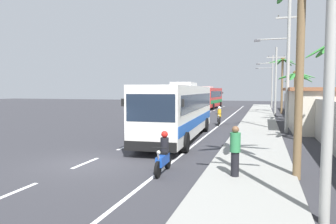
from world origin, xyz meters
TOP-DOWN VIEW (x-y plane):
  - ground_plane at (0.00, 0.00)m, footprint 160.00×160.00m
  - sidewalk_kerb at (6.80, 10.00)m, footprint 3.20×90.00m
  - lane_markings at (2.20, 14.62)m, footprint 3.64×71.00m
  - boundary_wall at (10.60, 14.00)m, footprint 0.24×60.00m
  - coach_bus_foreground at (2.08, 7.68)m, footprint 3.39×12.59m
  - coach_bus_far_lane at (-1.58, 40.42)m, footprint 3.26×10.62m
  - motorcycle_beside_bus at (3.47, 16.12)m, footprint 0.56×1.96m
  - motorcycle_trailing at (3.67, -0.47)m, footprint 0.56×1.96m
  - pedestrian_near_kerb at (6.33, -0.67)m, footprint 0.36×0.36m
  - utility_pole_nearest at (8.65, -3.62)m, footprint 2.48×0.24m
  - utility_pole_mid at (8.76, 12.54)m, footprint 3.30×0.24m
  - utility_pole_far at (8.48, 28.70)m, footprint 3.47×0.24m
  - utility_pole_distant at (8.42, 44.86)m, footprint 3.83×0.24m
  - palm_nearest at (10.10, 20.78)m, footprint 3.22×3.22m
  - palm_second at (10.68, 24.12)m, footprint 3.30×3.29m
  - palm_third at (10.71, 6.99)m, footprint 3.03×3.02m
  - palm_fourth at (9.48, 32.11)m, footprint 3.86×3.47m
  - palm_farthest at (8.40, 0.09)m, footprint 3.74×3.65m

SIDE VIEW (x-z plane):
  - ground_plane at x=0.00m, z-range 0.00..0.00m
  - lane_markings at x=2.20m, z-range 0.00..0.01m
  - sidewalk_kerb at x=6.80m, z-range 0.00..0.14m
  - motorcycle_trailing at x=3.67m, z-range -0.14..1.43m
  - motorcycle_beside_bus at x=3.47m, z-range -0.16..1.50m
  - pedestrian_near_kerb at x=6.33m, z-range 0.19..1.94m
  - boundary_wall at x=10.60m, z-range 0.00..2.56m
  - coach_bus_foreground at x=2.08m, z-range 0.08..3.72m
  - coach_bus_far_lane at x=-1.58m, z-range 0.07..3.79m
  - palm_nearest at x=10.10m, z-range 1.28..6.27m
  - palm_second at x=10.68m, z-range 1.34..6.46m
  - palm_third at x=10.71m, z-range 1.42..7.34m
  - utility_pole_nearest at x=8.65m, z-range 0.21..8.56m
  - utility_pole_far at x=8.48m, z-range 0.32..8.62m
  - utility_pole_distant at x=8.42m, z-range 0.32..9.33m
  - utility_pole_mid at x=8.76m, z-range 0.26..9.90m
  - palm_fourth at x=9.48m, z-range 1.76..9.16m
  - palm_farthest at x=8.40m, z-range 1.86..9.51m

